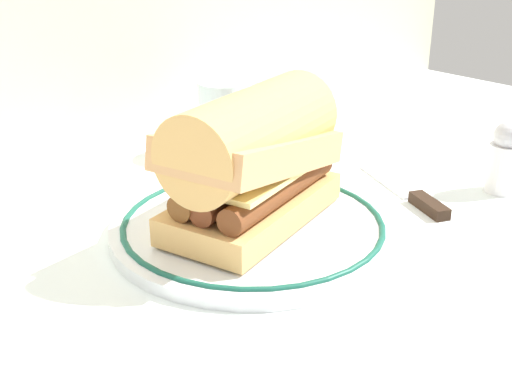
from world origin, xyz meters
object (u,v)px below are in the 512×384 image
at_px(salt_shaker, 505,158).
at_px(sausage_sandwich, 256,159).
at_px(plate, 256,228).
at_px(butter_knife, 410,193).
at_px(drinking_glass, 225,123).

bearing_deg(salt_shaker, sausage_sandwich, 161.15).
xyz_separation_m(plate, butter_knife, (0.19, -0.04, -0.00)).
distance_m(plate, butter_knife, 0.19).
distance_m(plate, sausage_sandwich, 0.07).
bearing_deg(sausage_sandwich, butter_knife, -29.58).
bearing_deg(salt_shaker, plate, 161.15).
bearing_deg(plate, butter_knife, -11.82).
relative_size(drinking_glass, butter_knife, 0.60).
bearing_deg(butter_knife, drinking_glass, 104.71).
relative_size(plate, butter_knife, 1.76).
height_order(plate, drinking_glass, drinking_glass).
relative_size(plate, sausage_sandwich, 1.31).
xyz_separation_m(sausage_sandwich, butter_knife, (0.19, -0.04, -0.07)).
distance_m(sausage_sandwich, drinking_glass, 0.24).
bearing_deg(butter_knife, plate, 168.18).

